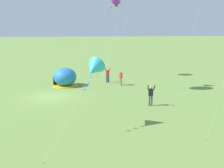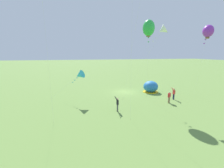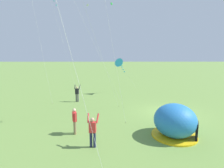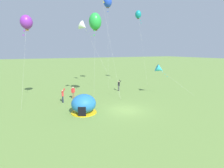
% 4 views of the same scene
% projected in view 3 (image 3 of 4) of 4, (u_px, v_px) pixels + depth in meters
% --- Properties ---
extents(ground_plane, '(300.00, 300.00, 0.00)m').
position_uv_depth(ground_plane, '(169.00, 113.00, 15.71)').
color(ground_plane, olive).
extents(popup_tent, '(2.81, 2.81, 2.10)m').
position_uv_depth(popup_tent, '(175.00, 121.00, 10.97)').
color(popup_tent, '#2672BF').
rests_on(popup_tent, ground).
extents(person_with_toddler, '(0.51, 0.68, 1.89)m').
position_uv_depth(person_with_toddler, '(77.00, 93.00, 19.39)').
color(person_with_toddler, '#4C4C51').
rests_on(person_with_toddler, ground).
extents(person_flying_kite, '(0.51, 0.68, 1.89)m').
position_uv_depth(person_flying_kite, '(93.00, 130.00, 9.63)').
color(person_flying_kite, '#1E2347').
rests_on(person_flying_kite, ground).
extents(person_center_field, '(0.56, 0.36, 1.72)m').
position_uv_depth(person_center_field, '(75.00, 120.00, 11.31)').
color(person_center_field, '#8C7251').
rests_on(person_center_field, ground).
extents(kite_cyan, '(5.53, 3.68, 4.77)m').
position_uv_depth(kite_cyan, '(120.00, 64.00, 23.26)').
color(kite_cyan, silver).
rests_on(kite_cyan, ground).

